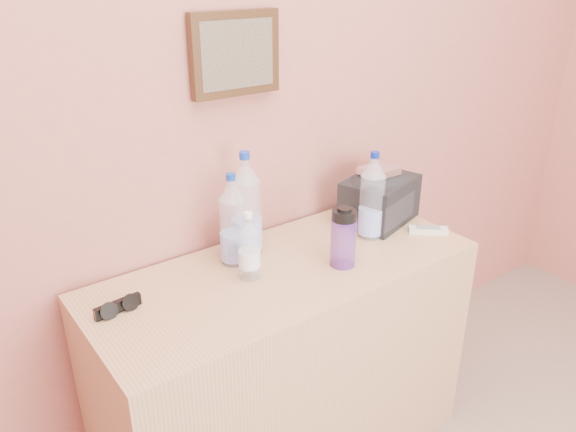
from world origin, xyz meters
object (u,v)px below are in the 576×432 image
(pet_large_b, at_px, (233,224))
(toiletry_bag, at_px, (380,197))
(pet_large_d, at_px, (372,200))
(dresser, at_px, (286,366))
(foil_packet, at_px, (379,171))
(pet_small, at_px, (249,250))
(nalgene_bottle, at_px, (343,237))
(ac_remote, at_px, (428,230))
(sunglasses, at_px, (118,306))
(pet_large_c, at_px, (246,209))

(pet_large_b, relative_size, toiletry_bag, 1.10)
(pet_large_d, bearing_deg, pet_large_b, 165.63)
(dresser, distance_m, pet_large_b, 0.55)
(toiletry_bag, distance_m, foil_packet, 0.11)
(pet_large_d, bearing_deg, pet_small, 178.70)
(pet_large_b, bearing_deg, nalgene_bottle, -39.53)
(ac_remote, bearing_deg, sunglasses, -147.97)
(pet_large_b, relative_size, nalgene_bottle, 1.53)
(dresser, distance_m, pet_large_c, 0.57)
(dresser, distance_m, ac_remote, 0.69)
(pet_large_d, distance_m, sunglasses, 0.89)
(pet_large_c, height_order, toiletry_bag, pet_large_c)
(sunglasses, relative_size, ac_remote, 0.98)
(pet_large_c, xyz_separation_m, toiletry_bag, (0.52, -0.08, -0.06))
(pet_small, xyz_separation_m, ac_remote, (0.68, -0.12, -0.09))
(foil_packet, bearing_deg, ac_remote, -65.57)
(pet_large_d, bearing_deg, ac_remote, -29.48)
(ac_remote, bearing_deg, pet_large_d, -168.07)
(pet_small, bearing_deg, ac_remote, -9.70)
(nalgene_bottle, bearing_deg, foil_packet, 28.33)
(dresser, bearing_deg, foil_packet, 9.57)
(pet_large_c, bearing_deg, sunglasses, -170.01)
(pet_large_b, xyz_separation_m, sunglasses, (-0.40, -0.05, -0.11))
(pet_large_c, distance_m, sunglasses, 0.50)
(dresser, bearing_deg, pet_small, 173.09)
(pet_large_c, bearing_deg, dresser, -75.82)
(pet_large_b, bearing_deg, sunglasses, -172.83)
(pet_large_d, xyz_separation_m, ac_remote, (0.18, -0.10, -0.13))
(sunglasses, xyz_separation_m, toiletry_bag, (1.00, 0.00, 0.08))
(nalgene_bottle, relative_size, sunglasses, 1.47)
(ac_remote, bearing_deg, foil_packet, 155.85)
(pet_small, bearing_deg, sunglasses, 171.17)
(pet_large_c, relative_size, ac_remote, 2.54)
(pet_small, height_order, toiletry_bag, pet_small)
(toiletry_bag, bearing_deg, ac_remote, -85.26)
(pet_large_c, xyz_separation_m, pet_small, (-0.08, -0.14, -0.06))
(pet_large_b, height_order, ac_remote, pet_large_b)
(dresser, xyz_separation_m, foil_packet, (0.47, 0.08, 0.59))
(foil_packet, bearing_deg, pet_large_c, 171.07)
(ac_remote, bearing_deg, pet_small, -148.29)
(pet_large_c, height_order, nalgene_bottle, pet_large_c)
(dresser, relative_size, nalgene_bottle, 6.37)
(foil_packet, bearing_deg, pet_large_b, 175.35)
(sunglasses, distance_m, toiletry_bag, 1.00)
(sunglasses, height_order, foil_packet, foil_packet)
(sunglasses, bearing_deg, foil_packet, -5.24)
(pet_small, height_order, nalgene_bottle, pet_small)
(pet_large_b, xyz_separation_m, ac_remote, (0.66, -0.23, -0.12))
(pet_small, relative_size, foil_packet, 1.75)
(pet_large_c, bearing_deg, nalgene_bottle, -52.42)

